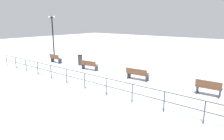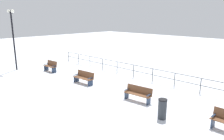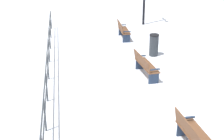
# 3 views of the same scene
# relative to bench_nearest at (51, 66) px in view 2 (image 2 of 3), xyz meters

# --- Properties ---
(ground_plane) EXTENTS (80.00, 80.00, 0.00)m
(ground_plane) POSITION_rel_bench_nearest_xyz_m (0.21, 7.29, -0.49)
(ground_plane) COLOR white
(ground_plane) RESTS_ON ground
(bench_nearest) EXTENTS (0.60, 1.43, 0.94)m
(bench_nearest) POSITION_rel_bench_nearest_xyz_m (0.00, 0.00, 0.00)
(bench_nearest) COLOR brown
(bench_nearest) RESTS_ON ground
(bench_second) EXTENTS (0.69, 1.72, 0.88)m
(bench_second) POSITION_rel_bench_nearest_xyz_m (0.14, 4.86, -0.03)
(bench_second) COLOR brown
(bench_second) RESTS_ON ground
(bench_third) EXTENTS (0.67, 1.71, 0.86)m
(bench_third) POSITION_rel_bench_nearest_xyz_m (0.07, 9.72, -0.02)
(bench_third) COLOR brown
(bench_third) RESTS_ON ground
(lamppost_near) EXTENTS (0.29, 1.10, 5.30)m
(lamppost_near) POSITION_rel_bench_nearest_xyz_m (1.84, -2.81, 3.10)
(lamppost_near) COLOR black
(lamppost_near) RESTS_ON ground
(waterfront_railing) EXTENTS (0.05, 19.71, 1.04)m
(waterfront_railing) POSITION_rel_bench_nearest_xyz_m (-3.60, 7.29, 0.21)
(waterfront_railing) COLOR #383D42
(waterfront_railing) RESTS_ON ground
(trash_bin) EXTENTS (0.42, 0.42, 0.99)m
(trash_bin) POSITION_rel_bench_nearest_xyz_m (1.01, 11.90, 0.01)
(trash_bin) COLOR #2D3338
(trash_bin) RESTS_ON ground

